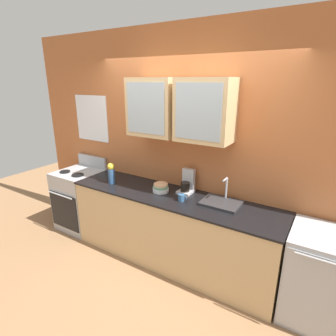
{
  "coord_description": "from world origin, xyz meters",
  "views": [
    {
      "loc": [
        1.57,
        -2.55,
        2.23
      ],
      "look_at": [
        -0.04,
        0.0,
        1.25
      ],
      "focal_mm": 29.01,
      "sensor_mm": 36.0,
      "label": 1
    }
  ],
  "objects": [
    {
      "name": "ground_plane",
      "position": [
        0.0,
        0.0,
        0.0
      ],
      "size": [
        10.0,
        10.0,
        0.0
      ],
      "primitive_type": "plane",
      "color": "#936B47"
    },
    {
      "name": "back_wall_unit",
      "position": [
        -0.0,
        0.34,
        1.51
      ],
      "size": [
        5.17,
        0.46,
        2.86
      ],
      "color": "#B76638",
      "rests_on": "ground_plane"
    },
    {
      "name": "counter",
      "position": [
        0.0,
        0.0,
        0.46
      ],
      "size": [
        2.68,
        0.66,
        0.91
      ],
      "color": "tan",
      "rests_on": "ground_plane"
    },
    {
      "name": "stove_range",
      "position": [
        -1.65,
        -0.0,
        0.46
      ],
      "size": [
        0.62,
        0.68,
        1.09
      ],
      "color": "#ADAFB5",
      "rests_on": "ground_plane"
    },
    {
      "name": "sink_faucet",
      "position": [
        0.6,
        0.1,
        0.93
      ],
      "size": [
        0.42,
        0.33,
        0.28
      ],
      "color": "#2D2D30",
      "rests_on": "counter"
    },
    {
      "name": "bowl_stack",
      "position": [
        -0.17,
        0.03,
        0.96
      ],
      "size": [
        0.2,
        0.2,
        0.11
      ],
      "color": "white",
      "rests_on": "counter"
    },
    {
      "name": "vase",
      "position": [
        -0.88,
        -0.07,
        1.05
      ],
      "size": [
        0.09,
        0.09,
        0.28
      ],
      "color": "#33598C",
      "rests_on": "counter"
    },
    {
      "name": "cup_near_sink",
      "position": [
        0.18,
        -0.07,
        0.95
      ],
      "size": [
        0.11,
        0.08,
        0.08
      ],
      "color": "#38608C",
      "rests_on": "counter"
    },
    {
      "name": "dishwasher",
      "position": [
        1.66,
        -0.0,
        0.46
      ],
      "size": [
        0.62,
        0.65,
        0.91
      ],
      "color": "#ADAFB5",
      "rests_on": "ground_plane"
    },
    {
      "name": "coffee_maker",
      "position": [
        0.11,
        0.2,
        1.02
      ],
      "size": [
        0.17,
        0.2,
        0.29
      ],
      "color": "#B7B7BC",
      "rests_on": "counter"
    }
  ]
}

